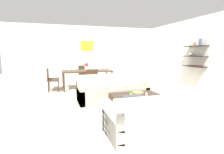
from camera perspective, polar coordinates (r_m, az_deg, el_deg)
name	(u,v)px	position (r m, az deg, el deg)	size (l,w,h in m)	color
ground_plane	(119,102)	(5.33, 2.36, -8.22)	(18.00, 18.00, 0.00)	#BCB29E
back_wall_unit	(100,55)	(8.59, -3.82, 7.04)	(8.40, 0.09, 2.70)	silver
right_wall_shelf_unit	(191,56)	(7.21, 24.06, 6.20)	(0.34, 8.20, 2.70)	silver
sofa_beige	(112,91)	(5.53, 0.11, -4.50)	(2.12, 0.90, 0.78)	beige
loveseat_white	(150,118)	(3.39, 12.03, -12.79)	(1.59, 0.90, 0.78)	silver
coffee_table	(137,102)	(4.70, 8.18, -8.12)	(1.29, 0.98, 0.38)	#38281E
decorative_bowl	(138,93)	(4.69, 8.37, -5.20)	(0.31, 0.31, 0.08)	#99844C
candle_jar	(146,94)	(4.66, 11.07, -5.44)	(0.06, 0.06, 0.07)	silver
apple_on_coffee_table	(131,94)	(4.55, 6.13, -5.57)	(0.09, 0.09, 0.09)	#669E2D
dining_table	(87,72)	(7.36, -8.09, 1.64)	(2.01, 0.99, 0.75)	#422D1E
dining_chair_left_near	(51,79)	(7.06, -19.14, -0.47)	(0.44, 0.44, 0.88)	#422D1E
dining_chair_foot	(91,79)	(6.50, -6.74, -0.78)	(0.44, 0.44, 0.88)	#422D1E
dining_chair_left_far	(51,77)	(7.50, -19.06, 0.00)	(0.44, 0.44, 0.88)	#422D1E
dining_chair_head	(84,74)	(8.26, -9.10, 1.02)	(0.44, 0.44, 0.88)	#422D1E
wine_glass_left_near	(69,68)	(7.13, -13.75, 2.85)	(0.07, 0.07, 0.18)	silver
wine_glass_left_far	(68,68)	(7.38, -13.88, 2.87)	(0.07, 0.07, 0.16)	silver
wine_glass_head	(85,67)	(7.76, -8.65, 3.31)	(0.07, 0.07, 0.17)	silver
centerpiece_vase	(86,66)	(7.39, -8.26, 3.45)	(0.16, 0.16, 0.31)	silver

